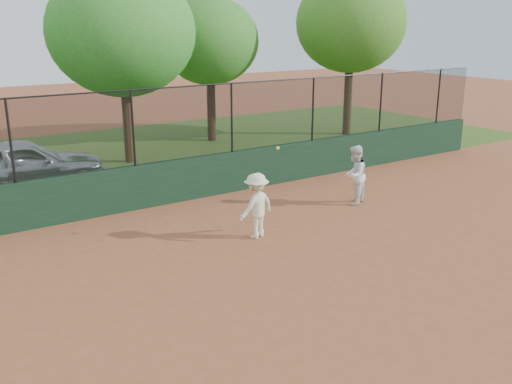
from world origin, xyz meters
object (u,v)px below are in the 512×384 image
player_main (256,206)px  player_second (354,175)px  tree_2 (122,32)px  tree_3 (210,42)px  parked_car (21,165)px  tree_4 (351,23)px

player_main → player_second: bearing=9.8°
tree_2 → player_second: bearing=-68.1°
tree_3 → parked_car: bearing=-157.1°
player_main → tree_3: (4.75, 10.49, 3.30)m
parked_car → tree_2: tree_2 is taller
player_main → tree_4: size_ratio=0.31×
tree_2 → tree_4: size_ratio=0.97×
player_second → player_main: 3.71m
player_main → tree_2: 9.54m
player_main → tree_3: bearing=65.7°
player_second → player_main: size_ratio=0.76×
player_second → tree_3: (1.09, 9.86, 3.25)m
tree_2 → tree_4: (10.08, -0.39, 0.28)m
parked_car → player_second: player_second is taller
tree_4 → player_main: bearing=-141.3°
player_main → tree_4: (10.48, 8.38, 4.03)m
parked_car → player_second: (7.36, -6.28, 0.01)m
player_main → tree_4: 14.01m
player_main → tree_3: 11.98m
player_main → tree_3: size_ratio=0.37×
tree_3 → tree_4: tree_4 is taller
player_main → tree_3: tree_3 is taller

